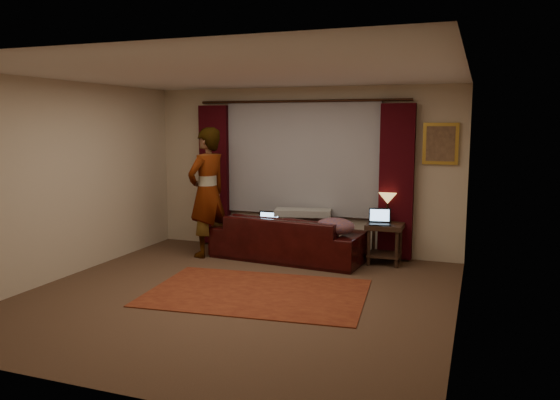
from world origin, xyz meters
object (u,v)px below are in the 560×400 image
object	(u,v)px
sofa	(288,229)
person	(207,192)
laptop_sofa	(266,221)
tiffany_lamp	(387,207)
end_table	(385,244)
laptop_table	(380,217)

from	to	relation	value
sofa	person	distance (m)	1.36
laptop_sofa	person	xyz separation A→B (m)	(-0.91, -0.13, 0.41)
sofa	person	world-z (taller)	person
laptop_sofa	tiffany_lamp	size ratio (longest dim) A/B	0.84
sofa	person	size ratio (longest dim) A/B	1.16
end_table	tiffany_lamp	world-z (taller)	tiffany_lamp
laptop_sofa	person	size ratio (longest dim) A/B	0.18
sofa	end_table	distance (m)	1.44
end_table	person	world-z (taller)	person
sofa	laptop_table	distance (m)	1.38
sofa	tiffany_lamp	distance (m)	1.51
end_table	laptop_table	world-z (taller)	laptop_table
sofa	laptop_sofa	bearing A→B (deg)	21.73
sofa	laptop_sofa	distance (m)	0.36
tiffany_lamp	laptop_table	distance (m)	0.31
person	laptop_sofa	bearing A→B (deg)	116.95
laptop_sofa	end_table	distance (m)	1.79
laptop_sofa	laptop_table	xyz separation A→B (m)	(1.68, 0.21, 0.13)
tiffany_lamp	laptop_table	bearing A→B (deg)	-100.97
sofa	laptop_sofa	size ratio (longest dim) A/B	6.35
sofa	end_table	world-z (taller)	sofa
tiffany_lamp	sofa	bearing A→B (deg)	-163.81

